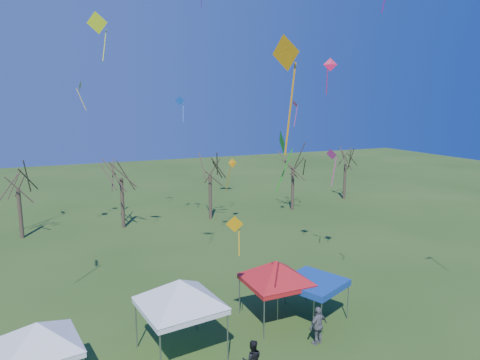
{
  "coord_description": "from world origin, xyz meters",
  "views": [
    {
      "loc": [
        -7.69,
        -14.84,
        11.37
      ],
      "look_at": [
        0.07,
        3.0,
        7.84
      ],
      "focal_mm": 32.0,
      "sensor_mm": 36.0,
      "label": 1
    }
  ],
  "objects_px": {
    "tree_4": "(293,154)",
    "tent_red": "(276,265)",
    "tree_1": "(16,171)",
    "tent_white_mid": "(179,285)",
    "tent_blue": "(314,283)",
    "tent_white_west": "(37,327)",
    "person_grey": "(318,326)",
    "person_dark": "(252,360)",
    "tree_2": "(120,160)",
    "tree_5": "(346,151)",
    "tree_3": "(210,158)"
  },
  "relations": [
    {
      "from": "tree_1",
      "to": "tent_white_west",
      "type": "distance_m",
      "value": 22.86
    },
    {
      "from": "tree_4",
      "to": "tent_white_mid",
      "type": "distance_m",
      "value": 28.3
    },
    {
      "from": "tree_3",
      "to": "person_dark",
      "type": "distance_m",
      "value": 25.83
    },
    {
      "from": "person_grey",
      "to": "tree_4",
      "type": "bearing_deg",
      "value": -130.82
    },
    {
      "from": "tree_4",
      "to": "tent_blue",
      "type": "height_order",
      "value": "tree_4"
    },
    {
      "from": "tree_3",
      "to": "tree_5",
      "type": "relative_size",
      "value": 1.06
    },
    {
      "from": "tent_white_west",
      "to": "person_dark",
      "type": "height_order",
      "value": "tent_white_west"
    },
    {
      "from": "tree_1",
      "to": "tent_white_mid",
      "type": "distance_m",
      "value": 23.45
    },
    {
      "from": "tent_white_west",
      "to": "tent_red",
      "type": "height_order",
      "value": "tent_red"
    },
    {
      "from": "tree_3",
      "to": "tent_white_west",
      "type": "relative_size",
      "value": 1.96
    },
    {
      "from": "tree_4",
      "to": "tent_red",
      "type": "bearing_deg",
      "value": -122.5
    },
    {
      "from": "tree_2",
      "to": "person_dark",
      "type": "distance_m",
      "value": 25.32
    },
    {
      "from": "tree_2",
      "to": "tent_blue",
      "type": "bearing_deg",
      "value": -72.89
    },
    {
      "from": "tent_red",
      "to": "person_grey",
      "type": "relative_size",
      "value": 2.3
    },
    {
      "from": "tree_1",
      "to": "tree_4",
      "type": "distance_m",
      "value": 26.13
    },
    {
      "from": "tent_white_west",
      "to": "tent_white_mid",
      "type": "relative_size",
      "value": 0.86
    },
    {
      "from": "tree_5",
      "to": "tree_4",
      "type": "bearing_deg",
      "value": -166.15
    },
    {
      "from": "person_dark",
      "to": "tent_red",
      "type": "bearing_deg",
      "value": -112.25
    },
    {
      "from": "tree_5",
      "to": "person_dark",
      "type": "relative_size",
      "value": 4.31
    },
    {
      "from": "tree_1",
      "to": "tent_white_mid",
      "type": "height_order",
      "value": "tree_1"
    },
    {
      "from": "tree_3",
      "to": "tree_5",
      "type": "height_order",
      "value": "tree_3"
    },
    {
      "from": "tree_2",
      "to": "tree_5",
      "type": "bearing_deg",
      "value": 3.7
    },
    {
      "from": "tree_5",
      "to": "tent_blue",
      "type": "distance_m",
      "value": 30.48
    },
    {
      "from": "tree_1",
      "to": "person_dark",
      "type": "relative_size",
      "value": 4.35
    },
    {
      "from": "tent_red",
      "to": "person_dark",
      "type": "height_order",
      "value": "tent_red"
    },
    {
      "from": "tent_white_mid",
      "to": "tent_blue",
      "type": "distance_m",
      "value": 7.39
    },
    {
      "from": "tree_5",
      "to": "tent_red",
      "type": "bearing_deg",
      "value": -133.58
    },
    {
      "from": "tree_5",
      "to": "person_dark",
      "type": "distance_m",
      "value": 36.35
    },
    {
      "from": "tree_3",
      "to": "tent_blue",
      "type": "height_order",
      "value": "tree_3"
    },
    {
      "from": "tent_red",
      "to": "tree_4",
      "type": "bearing_deg",
      "value": 57.5
    },
    {
      "from": "tent_white_mid",
      "to": "tent_red",
      "type": "relative_size",
      "value": 1.08
    },
    {
      "from": "tree_1",
      "to": "tree_2",
      "type": "height_order",
      "value": "tree_2"
    },
    {
      "from": "tent_white_west",
      "to": "tree_4",
      "type": "bearing_deg",
      "value": 42.24
    },
    {
      "from": "tent_blue",
      "to": "person_grey",
      "type": "relative_size",
      "value": 1.98
    },
    {
      "from": "tent_red",
      "to": "person_grey",
      "type": "xyz_separation_m",
      "value": [
        0.78,
        -2.83,
        -2.14
      ]
    },
    {
      "from": "tree_4",
      "to": "person_dark",
      "type": "height_order",
      "value": "tree_4"
    },
    {
      "from": "tree_4",
      "to": "person_grey",
      "type": "height_order",
      "value": "tree_4"
    },
    {
      "from": "tree_2",
      "to": "person_grey",
      "type": "bearing_deg",
      "value": -76.75
    },
    {
      "from": "tent_white_west",
      "to": "tent_red",
      "type": "relative_size",
      "value": 0.93
    },
    {
      "from": "tree_2",
      "to": "tree_4",
      "type": "height_order",
      "value": "tree_2"
    },
    {
      "from": "tree_5",
      "to": "tent_white_mid",
      "type": "xyz_separation_m",
      "value": [
        -26.75,
        -23.42,
        -2.35
      ]
    },
    {
      "from": "tent_white_west",
      "to": "tent_white_mid",
      "type": "height_order",
      "value": "tent_white_mid"
    },
    {
      "from": "tree_4",
      "to": "person_dark",
      "type": "xyz_separation_m",
      "value": [
        -16.17,
        -24.31,
        -5.19
      ]
    },
    {
      "from": "tree_1",
      "to": "tent_white_mid",
      "type": "bearing_deg",
      "value": -70.62
    },
    {
      "from": "tree_4",
      "to": "person_dark",
      "type": "distance_m",
      "value": 29.66
    },
    {
      "from": "tree_5",
      "to": "person_grey",
      "type": "xyz_separation_m",
      "value": [
        -20.54,
        -25.23,
        -4.79
      ]
    },
    {
      "from": "tree_1",
      "to": "tree_3",
      "type": "bearing_deg",
      "value": -2.06
    },
    {
      "from": "tent_blue",
      "to": "tent_white_west",
      "type": "bearing_deg",
      "value": -176.26
    },
    {
      "from": "tent_white_west",
      "to": "tree_5",
      "type": "bearing_deg",
      "value": 36.42
    },
    {
      "from": "person_grey",
      "to": "tent_white_mid",
      "type": "bearing_deg",
      "value": -29.42
    }
  ]
}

